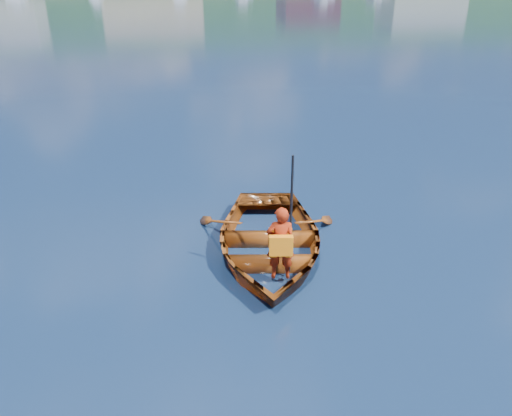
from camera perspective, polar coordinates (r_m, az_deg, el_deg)
name	(u,v)px	position (r m, az deg, el deg)	size (l,w,h in m)	color
ground	(269,250)	(8.42, 1.50, -4.80)	(600.00, 600.00, 0.00)	#162D44
rowboat	(268,241)	(8.23, 1.39, -3.75)	(3.11, 3.96, 0.75)	#6D350D
child_paddler	(281,243)	(7.23, 2.85, -4.00)	(0.46, 0.38, 1.86)	#A6270E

